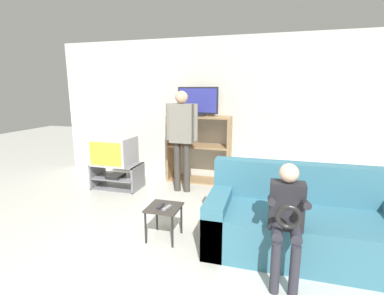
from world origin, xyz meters
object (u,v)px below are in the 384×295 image
at_px(television_main, 114,151).
at_px(television_flat, 198,102).
at_px(snack_table, 164,212).
at_px(tv_stand, 117,176).
at_px(couch, 303,224).
at_px(remote_control_white, 167,208).
at_px(person_standing_adult, 182,132).
at_px(person_seated_child, 287,213).
at_px(media_shelf, 199,148).
at_px(remote_control_black, 161,206).

xyz_separation_m(television_main, television_flat, (1.28, 0.73, 0.80)).
bearing_deg(snack_table, tv_stand, 135.84).
bearing_deg(television_flat, couch, -49.60).
xyz_separation_m(remote_control_white, couch, (1.44, 0.20, -0.09)).
xyz_separation_m(person_standing_adult, person_seated_child, (1.55, -1.85, -0.39)).
relative_size(media_shelf, remote_control_black, 8.43).
distance_m(remote_control_black, person_seated_child, 1.38).
relative_size(remote_control_black, couch, 0.07).
height_order(tv_stand, remote_control_white, tv_stand).
bearing_deg(tv_stand, television_flat, 30.08).
distance_m(tv_stand, television_main, 0.45).
bearing_deg(person_seated_child, snack_table, 164.73).
xyz_separation_m(television_flat, remote_control_white, (0.19, -2.12, -1.06)).
bearing_deg(remote_control_white, television_main, 150.17).
distance_m(television_flat, couch, 2.77).
height_order(remote_control_white, person_seated_child, person_seated_child).
relative_size(tv_stand, media_shelf, 0.67).
relative_size(television_main, person_seated_child, 0.61).
height_order(tv_stand, couch, couch).
distance_m(remote_control_white, person_seated_child, 1.29).
distance_m(snack_table, person_seated_child, 1.36).
bearing_deg(television_flat, person_seated_child, -59.57).
height_order(television_main, media_shelf, media_shelf).
height_order(tv_stand, remote_control_black, tv_stand).
bearing_deg(tv_stand, media_shelf, 30.34).
bearing_deg(media_shelf, snack_table, -86.57).
height_order(tv_stand, snack_table, tv_stand).
bearing_deg(person_standing_adult, television_main, -172.02).
xyz_separation_m(television_flat, remote_control_black, (0.11, -2.09, -1.06)).
bearing_deg(media_shelf, couch, -50.20).
distance_m(tv_stand, remote_control_black, 1.94).
bearing_deg(tv_stand, snack_table, -44.16).
distance_m(television_main, snack_table, 1.98).
distance_m(tv_stand, remote_control_white, 2.01).
bearing_deg(person_seated_child, tv_stand, 147.51).
bearing_deg(couch, media_shelf, 129.80).
bearing_deg(couch, remote_control_white, -172.16).
distance_m(television_flat, person_seated_child, 2.93).
height_order(couch, person_seated_child, person_seated_child).
height_order(media_shelf, remote_control_white, media_shelf).
bearing_deg(remote_control_white, person_standing_adult, 114.90).
height_order(television_flat, couch, television_flat).
relative_size(media_shelf, person_standing_adult, 0.73).
bearing_deg(remote_control_white, tv_stand, 149.39).
distance_m(television_main, remote_control_black, 1.96).
xyz_separation_m(couch, person_standing_adult, (-1.75, 1.35, 0.71)).
bearing_deg(television_main, remote_control_black, -44.39).
distance_m(media_shelf, person_standing_adult, 0.72).
height_order(television_main, person_seated_child, person_seated_child).
xyz_separation_m(tv_stand, person_standing_adult, (1.13, 0.15, 0.80)).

